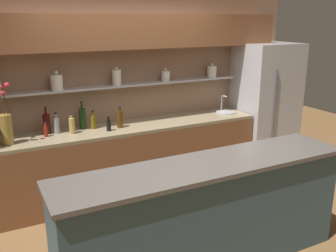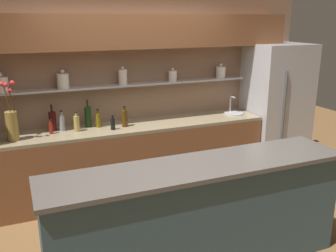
{
  "view_description": "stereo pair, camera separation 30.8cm",
  "coord_description": "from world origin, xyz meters",
  "views": [
    {
      "loc": [
        -1.71,
        -3.08,
        2.24
      ],
      "look_at": [
        0.06,
        0.36,
        1.13
      ],
      "focal_mm": 40.0,
      "sensor_mm": 36.0,
      "label": 1
    },
    {
      "loc": [
        -1.43,
        -3.21,
        2.24
      ],
      "look_at": [
        0.06,
        0.36,
        1.13
      ],
      "focal_mm": 40.0,
      "sensor_mm": 36.0,
      "label": 2
    }
  ],
  "objects": [
    {
      "name": "bottle_spirit_0",
      "position": [
        -0.17,
        1.22,
        1.03
      ],
      "size": [
        0.08,
        0.08,
        0.27
      ],
      "color": "#4C2D0C",
      "rests_on": "back_counter_unit"
    },
    {
      "name": "bottle_sauce_4",
      "position": [
        -0.35,
        1.14,
        1.0
      ],
      "size": [
        0.06,
        0.06,
        0.19
      ],
      "color": "black",
      "rests_on": "back_counter_unit"
    },
    {
      "name": "bottle_spirit_2",
      "position": [
        -0.93,
        1.34,
        1.02
      ],
      "size": [
        0.07,
        0.07,
        0.25
      ],
      "color": "gray",
      "rests_on": "back_counter_unit"
    },
    {
      "name": "sink_fixture",
      "position": [
        1.46,
        1.25,
        0.95
      ],
      "size": [
        0.27,
        0.27,
        0.25
      ],
      "color": "#B7B7BC",
      "rests_on": "back_counter_unit"
    },
    {
      "name": "bottle_wine_1",
      "position": [
        -1.03,
        1.38,
        1.04
      ],
      "size": [
        0.09,
        0.09,
        0.33
      ],
      "color": "#380C0C",
      "rests_on": "back_counter_unit"
    },
    {
      "name": "back_counter_unit",
      "position": [
        -0.12,
        1.24,
        0.46
      ],
      "size": [
        3.68,
        0.62,
        0.92
      ],
      "color": "brown",
      "rests_on": "ground_plane"
    },
    {
      "name": "back_wall_unit",
      "position": [
        -0.0,
        1.53,
        1.55
      ],
      "size": [
        5.2,
        0.44,
        2.6
      ],
      "color": "#937056",
      "rests_on": "ground_plane"
    },
    {
      "name": "bottle_oil_5",
      "position": [
        -0.49,
        1.32,
        1.01
      ],
      "size": [
        0.06,
        0.06,
        0.24
      ],
      "color": "brown",
      "rests_on": "back_counter_unit"
    },
    {
      "name": "bottle_spirit_3",
      "position": [
        -0.77,
        1.24,
        1.02
      ],
      "size": [
        0.07,
        0.07,
        0.25
      ],
      "color": "tan",
      "rests_on": "back_counter_unit"
    },
    {
      "name": "flower_vase",
      "position": [
        -1.49,
        1.16,
        1.13
      ],
      "size": [
        0.16,
        0.18,
        0.69
      ],
      "color": "olive",
      "rests_on": "back_counter_unit"
    },
    {
      "name": "bottle_sauce_6",
      "position": [
        -1.07,
        1.26,
        0.99
      ],
      "size": [
        0.05,
        0.05,
        0.17
      ],
      "color": "maroon",
      "rests_on": "back_counter_unit"
    },
    {
      "name": "bottle_wine_7",
      "position": [
        -0.6,
        1.4,
        1.05
      ],
      "size": [
        0.08,
        0.08,
        0.35
      ],
      "color": "#193814",
      "rests_on": "back_counter_unit"
    },
    {
      "name": "island_counter",
      "position": [
        0.0,
        -0.52,
        0.51
      ],
      "size": [
        2.79,
        0.61,
        1.02
      ],
      "color": "#334C56",
      "rests_on": "ground_plane"
    },
    {
      "name": "ground_plane",
      "position": [
        0.0,
        0.0,
        0.0
      ],
      "size": [
        12.0,
        12.0,
        0.0
      ],
      "primitive_type": "plane",
      "color": "brown"
    },
    {
      "name": "refrigerator",
      "position": [
        2.17,
        1.2,
        0.95
      ],
      "size": [
        0.86,
        0.73,
        1.9
      ],
      "color": "#B7B7BC",
      "rests_on": "ground_plane"
    }
  ]
}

